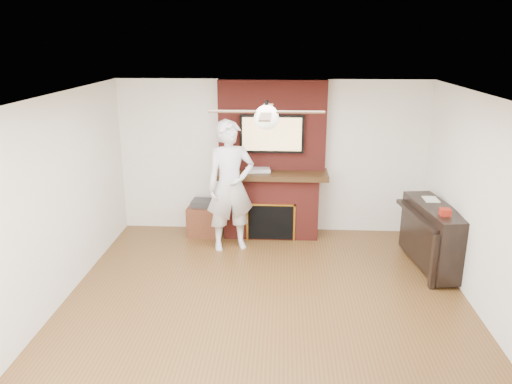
# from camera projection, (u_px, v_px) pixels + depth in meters

# --- Properties ---
(room_shell) EXTENTS (5.36, 5.86, 2.86)m
(room_shell) POSITION_uv_depth(u_px,v_px,m) (266.00, 214.00, 5.52)
(room_shell) COLOR #543618
(room_shell) RESTS_ON ground
(fireplace) EXTENTS (1.78, 0.64, 2.50)m
(fireplace) POSITION_uv_depth(u_px,v_px,m) (272.00, 175.00, 8.02)
(fireplace) COLOR maroon
(fireplace) RESTS_ON ground
(tv) EXTENTS (1.00, 0.08, 0.60)m
(tv) POSITION_uv_depth(u_px,v_px,m) (272.00, 134.00, 7.77)
(tv) COLOR black
(tv) RESTS_ON fireplace
(ceiling_fan) EXTENTS (1.21, 1.21, 0.31)m
(ceiling_fan) POSITION_uv_depth(u_px,v_px,m) (266.00, 116.00, 5.20)
(ceiling_fan) COLOR black
(ceiling_fan) RESTS_ON room_shell
(person) EXTENTS (0.84, 0.69, 1.98)m
(person) POSITION_uv_depth(u_px,v_px,m) (230.00, 186.00, 7.45)
(person) COLOR silver
(person) RESTS_ON ground
(side_table) EXTENTS (0.54, 0.54, 0.58)m
(side_table) POSITION_uv_depth(u_px,v_px,m) (205.00, 218.00, 8.23)
(side_table) COLOR #532817
(side_table) RESTS_ON ground
(piano) EXTENTS (0.69, 1.44, 1.01)m
(piano) POSITION_uv_depth(u_px,v_px,m) (432.00, 235.00, 6.94)
(piano) COLOR black
(piano) RESTS_ON ground
(cable_box) EXTENTS (0.41, 0.27, 0.05)m
(cable_box) POSITION_uv_depth(u_px,v_px,m) (258.00, 170.00, 7.91)
(cable_box) COLOR silver
(cable_box) RESTS_ON fireplace
(candle_orange) EXTENTS (0.06, 0.06, 0.12)m
(candle_orange) POSITION_uv_depth(u_px,v_px,m) (265.00, 234.00, 8.13)
(candle_orange) COLOR red
(candle_orange) RESTS_ON ground
(candle_green) EXTENTS (0.08, 0.08, 0.08)m
(candle_green) POSITION_uv_depth(u_px,v_px,m) (266.00, 235.00, 8.12)
(candle_green) COLOR #478D38
(candle_green) RESTS_ON ground
(candle_cream) EXTENTS (0.08, 0.08, 0.11)m
(candle_cream) POSITION_uv_depth(u_px,v_px,m) (271.00, 235.00, 8.10)
(candle_cream) COLOR beige
(candle_cream) RESTS_ON ground
(candle_blue) EXTENTS (0.06, 0.06, 0.09)m
(candle_blue) POSITION_uv_depth(u_px,v_px,m) (283.00, 235.00, 8.12)
(candle_blue) COLOR #2E468A
(candle_blue) RESTS_ON ground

